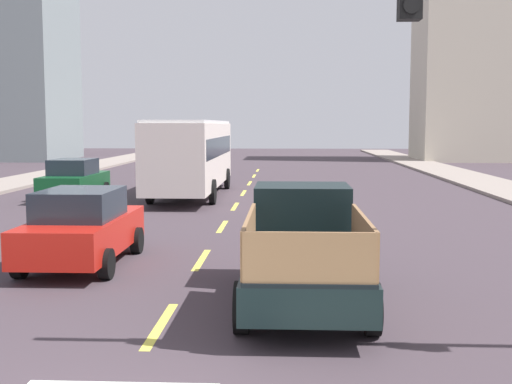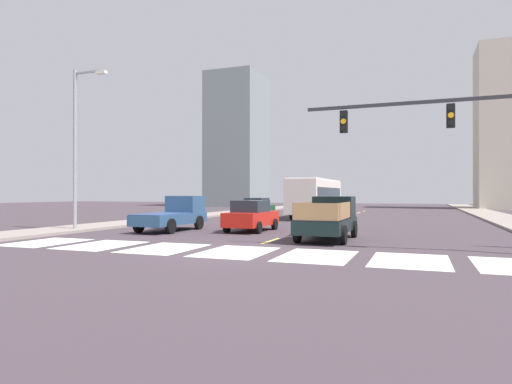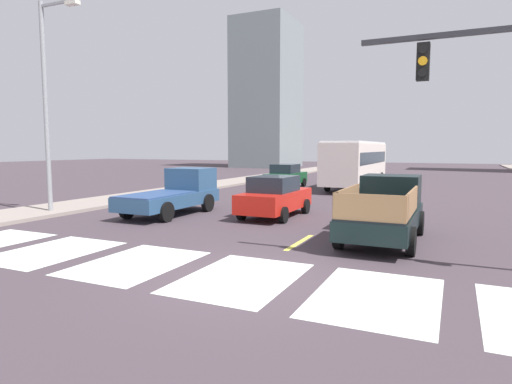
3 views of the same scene
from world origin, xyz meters
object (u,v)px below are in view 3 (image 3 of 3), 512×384
object	(u,v)px
sedan_mid	(275,196)
city_bus	(356,161)
pickup_stakebed	(385,210)
pickup_dark	(176,193)
streetlight_left	(48,99)
sedan_far	(286,176)

from	to	relation	value
sedan_mid	city_bus	bearing A→B (deg)	89.40
pickup_stakebed	pickup_dark	xyz separation A→B (m)	(-9.18, 1.68, -0.02)
sedan_mid	streetlight_left	world-z (taller)	streetlight_left
sedan_mid	streetlight_left	size ratio (longest dim) A/B	0.49
city_bus	sedan_mid	xyz separation A→B (m)	(-0.40, -14.30, -1.09)
pickup_stakebed	streetlight_left	bearing A→B (deg)	-177.63
city_bus	streetlight_left	world-z (taller)	streetlight_left
city_bus	sedan_mid	bearing A→B (deg)	-93.75
pickup_dark	sedan_far	xyz separation A→B (m)	(0.01, 13.56, -0.06)
pickup_dark	city_bus	xyz separation A→B (m)	(4.71, 15.27, 1.03)
sedan_far	streetlight_left	size ratio (longest dim) A/B	0.49
sedan_far	streetlight_left	distance (m)	17.19
pickup_stakebed	pickup_dark	size ratio (longest dim) A/B	1.00
city_bus	sedan_far	size ratio (longest dim) A/B	2.45
city_bus	streetlight_left	size ratio (longest dim) A/B	1.20
streetlight_left	pickup_dark	bearing A→B (deg)	26.82
streetlight_left	sedan_far	bearing A→B (deg)	73.30
pickup_stakebed	sedan_mid	size ratio (longest dim) A/B	1.18
pickup_stakebed	pickup_dark	distance (m)	9.33
sedan_far	pickup_dark	bearing A→B (deg)	-89.24
pickup_dark	pickup_stakebed	bearing A→B (deg)	-9.15
sedan_mid	streetlight_left	xyz separation A→B (m)	(-9.09, -3.40, 4.11)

